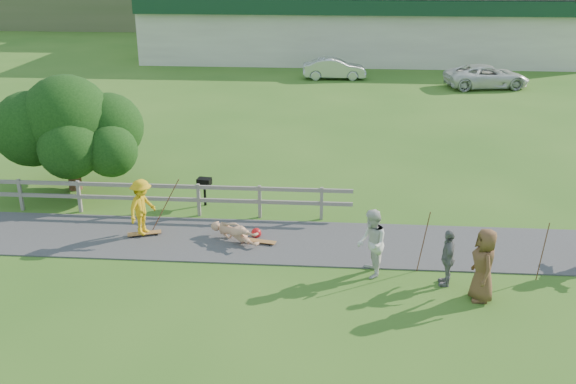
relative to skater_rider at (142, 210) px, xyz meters
name	(u,v)px	position (x,y,z in m)	size (l,w,h in m)	color
ground	(246,265)	(3.34, -1.59, -0.87)	(260.00, 260.00, 0.00)	#30631C
path	(253,241)	(3.34, -0.09, -0.85)	(34.00, 3.00, 0.04)	#3E3E41
fence	(120,193)	(-1.27, 1.71, -0.15)	(15.05, 0.10, 1.10)	slate
strip_mall	(360,23)	(7.34, 33.35, 1.71)	(32.50, 10.75, 5.10)	beige
skater_rider	(142,210)	(0.00, 0.00, 0.00)	(1.12, 0.64, 1.74)	gold
skater_fallen	(235,232)	(2.81, -0.17, -0.55)	(1.72, 0.41, 0.63)	tan
spectator_a	(371,244)	(6.76, -1.93, 0.07)	(0.91, 0.71, 1.87)	silver
spectator_b	(448,258)	(8.71, -2.27, -0.09)	(0.91, 0.38, 1.55)	slate
spectator_c	(484,265)	(9.46, -2.96, 0.09)	(0.93, 0.61, 1.91)	brown
car_silver	(334,69)	(5.53, 24.68, -0.20)	(1.42, 4.08, 1.34)	#B7BABF
car_white	(487,76)	(14.87, 22.62, -0.16)	(2.34, 5.07, 1.41)	silver
tree	(70,140)	(-3.63, 3.75, 0.99)	(5.03, 5.03, 3.72)	black
bbq	(205,192)	(1.36, 2.60, -0.38)	(0.45, 0.34, 0.97)	black
longboard_rider	(145,235)	(0.00, 0.00, -0.81)	(1.01, 0.25, 0.11)	#996432
longboard_fallen	(261,243)	(3.61, -0.27, -0.82)	(0.89, 0.22, 0.10)	#996432
helmet	(256,233)	(3.41, 0.18, -0.71)	(0.31, 0.31, 0.31)	red
pole_rider	(165,202)	(0.60, 0.40, 0.13)	(0.03, 0.03, 1.99)	brown
pole_spec_left	(423,242)	(8.16, -1.60, 0.02)	(0.03, 0.03, 1.77)	brown
pole_spec_right	(543,252)	(11.22, -1.85, -0.03)	(0.03, 0.03, 1.67)	brown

